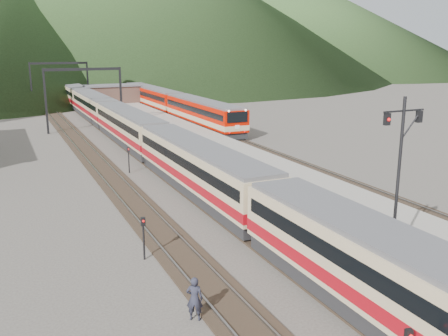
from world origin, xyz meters
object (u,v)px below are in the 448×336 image
main_train (129,126)px  signal_mast (399,166)px  second_train (155,98)px  worker (195,299)px

main_train → signal_mast: signal_mast is taller
main_train → signal_mast: bearing=-86.1°
signal_mast → second_train: bearing=82.3°
second_train → signal_mast: (-8.92, -65.95, 3.47)m
second_train → main_train: bearing=-112.2°
worker → second_train: bearing=-75.3°
signal_mast → worker: (-9.16, 0.89, -4.67)m
main_train → second_train: 30.46m
main_train → second_train: bearing=67.8°
signal_mast → main_train: bearing=93.9°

